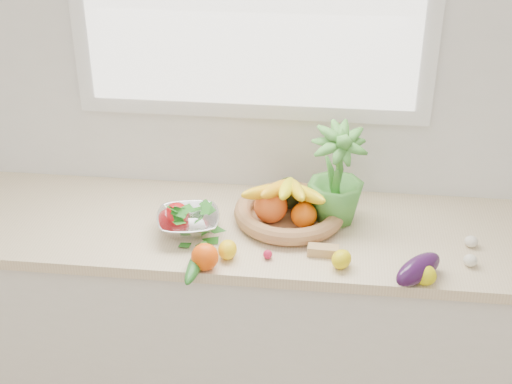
# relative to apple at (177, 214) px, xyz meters

# --- Properties ---
(back_wall) EXTENTS (4.50, 0.02, 2.70)m
(back_wall) POSITION_rel_apple_xyz_m (0.23, 0.33, 0.41)
(back_wall) COLOR white
(back_wall) RESTS_ON ground
(counter_cabinet) EXTENTS (2.20, 0.58, 0.86)m
(counter_cabinet) POSITION_rel_apple_xyz_m (0.23, 0.03, -0.51)
(counter_cabinet) COLOR silver
(counter_cabinet) RESTS_ON ground
(countertop) EXTENTS (2.24, 0.62, 0.04)m
(countertop) POSITION_rel_apple_xyz_m (0.23, 0.03, -0.06)
(countertop) COLOR beige
(countertop) RESTS_ON counter_cabinet
(orange_loose) EXTENTS (0.12, 0.12, 0.09)m
(orange_loose) POSITION_rel_apple_xyz_m (0.15, -0.25, 0.00)
(orange_loose) COLOR #F34E07
(orange_loose) RESTS_ON countertop
(lemon_a) EXTENTS (0.06, 0.08, 0.06)m
(lemon_a) POSITION_rel_apple_xyz_m (0.21, -0.18, -0.01)
(lemon_a) COLOR yellow
(lemon_a) RESTS_ON countertop
(lemon_b) EXTENTS (0.09, 0.10, 0.06)m
(lemon_b) POSITION_rel_apple_xyz_m (0.59, -0.20, -0.01)
(lemon_b) COLOR yellow
(lemon_b) RESTS_ON countertop
(lemon_c) EXTENTS (0.11, 0.11, 0.07)m
(lemon_c) POSITION_rel_apple_xyz_m (0.84, -0.25, -0.01)
(lemon_c) COLOR yellow
(lemon_c) RESTS_ON countertop
(apple) EXTENTS (0.11, 0.11, 0.09)m
(apple) POSITION_rel_apple_xyz_m (0.00, 0.00, 0.00)
(apple) COLOR red
(apple) RESTS_ON countertop
(ginger) EXTENTS (0.11, 0.05, 0.03)m
(ginger) POSITION_rel_apple_xyz_m (0.53, -0.13, -0.03)
(ginger) COLOR tan
(ginger) RESTS_ON countertop
(garlic_a) EXTENTS (0.05, 0.05, 0.04)m
(garlic_a) POSITION_rel_apple_xyz_m (0.35, -0.07, -0.02)
(garlic_a) COLOR white
(garlic_a) RESTS_ON countertop
(garlic_b) EXTENTS (0.06, 0.06, 0.04)m
(garlic_b) POSITION_rel_apple_xyz_m (1.03, -0.02, -0.02)
(garlic_b) COLOR white
(garlic_b) RESTS_ON countertop
(garlic_c) EXTENTS (0.05, 0.05, 0.04)m
(garlic_c) POSITION_rel_apple_xyz_m (1.01, -0.14, -0.02)
(garlic_c) COLOR beige
(garlic_c) RESTS_ON countertop
(eggplant) EXTENTS (0.19, 0.21, 0.08)m
(eggplant) POSITION_rel_apple_xyz_m (0.83, -0.24, -0.00)
(eggplant) COLOR #2F0F39
(eggplant) RESTS_ON countertop
(cucumber) EXTENTS (0.06, 0.25, 0.05)m
(cucumber) POSITION_rel_apple_xyz_m (0.12, -0.25, -0.02)
(cucumber) COLOR #1B5B1B
(cucumber) RESTS_ON countertop
(radish) EXTENTS (0.04, 0.04, 0.03)m
(radish) POSITION_rel_apple_xyz_m (0.34, -0.17, -0.03)
(radish) COLOR #C2183C
(radish) RESTS_ON countertop
(potted_herb) EXTENTS (0.25, 0.25, 0.36)m
(potted_herb) POSITION_rel_apple_xyz_m (0.56, 0.10, 0.14)
(potted_herb) COLOR #449034
(potted_herb) RESTS_ON countertop
(fruit_basket) EXTENTS (0.43, 0.43, 0.19)m
(fruit_basket) POSITION_rel_apple_xyz_m (0.39, 0.08, 0.01)
(fruit_basket) COLOR #AA6F4B
(fruit_basket) RESTS_ON countertop
(colander_with_spinach) EXTENTS (0.26, 0.26, 0.12)m
(colander_with_spinach) POSITION_rel_apple_xyz_m (0.05, -0.04, 0.01)
(colander_with_spinach) COLOR white
(colander_with_spinach) RESTS_ON countertop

